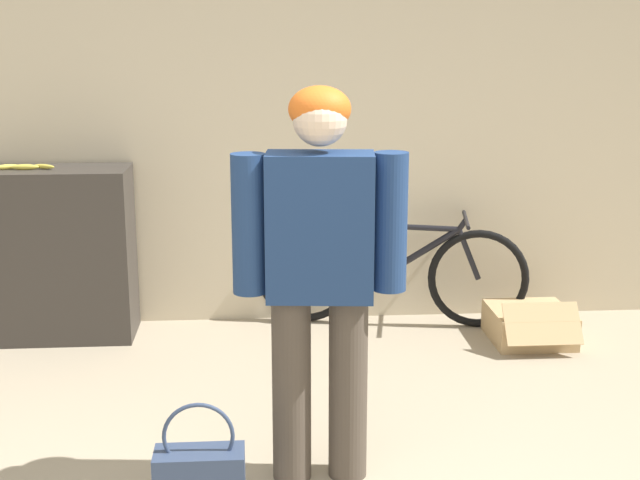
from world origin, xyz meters
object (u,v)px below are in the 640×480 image
(bicycle, at_px, (391,273))
(handbag, at_px, (200,473))
(cardboard_box, at_px, (529,325))
(person, at_px, (320,261))
(banana, at_px, (24,167))

(bicycle, xyz_separation_m, handbag, (-1.05, -2.07, -0.21))
(bicycle, xyz_separation_m, cardboard_box, (0.77, -0.36, -0.23))
(person, xyz_separation_m, banana, (-1.56, 1.79, 0.11))
(person, distance_m, bicycle, 2.05)
(handbag, xyz_separation_m, cardboard_box, (1.82, 1.71, -0.03))
(bicycle, height_order, banana, banana)
(bicycle, height_order, cardboard_box, bicycle)
(banana, distance_m, cardboard_box, 3.06)
(handbag, bearing_deg, person, 21.21)
(person, distance_m, banana, 2.37)
(person, xyz_separation_m, cardboard_box, (1.35, 1.53, -0.81))
(banana, relative_size, handbag, 0.84)
(cardboard_box, bearing_deg, handbag, -136.83)
(bicycle, bearing_deg, handbag, -106.98)
(cardboard_box, bearing_deg, person, -131.41)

